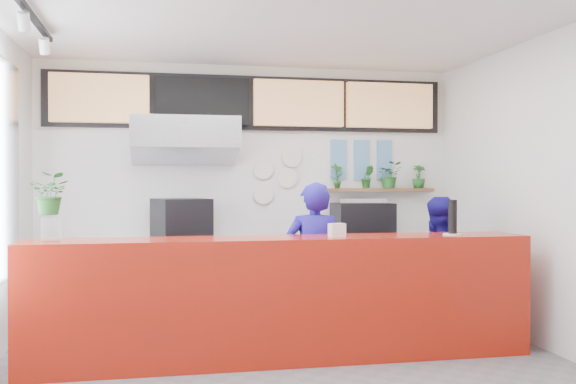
# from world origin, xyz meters

# --- Properties ---
(floor) EXTENTS (5.00, 5.00, 0.00)m
(floor) POSITION_xyz_m (0.00, 0.00, 0.00)
(floor) COLOR slate
(floor) RESTS_ON ground
(ceiling) EXTENTS (5.00, 5.00, 0.00)m
(ceiling) POSITION_xyz_m (0.00, 0.00, 3.00)
(ceiling) COLOR silver
(wall_back) EXTENTS (5.00, 0.00, 5.00)m
(wall_back) POSITION_xyz_m (0.00, 2.50, 1.50)
(wall_back) COLOR white
(wall_back) RESTS_ON ground
(wall_right) EXTENTS (0.00, 5.00, 5.00)m
(wall_right) POSITION_xyz_m (2.50, 0.00, 1.50)
(wall_right) COLOR white
(wall_right) RESTS_ON ground
(service_counter) EXTENTS (4.50, 0.60, 1.10)m
(service_counter) POSITION_xyz_m (0.00, 0.40, 0.55)
(service_counter) COLOR #A1190B
(service_counter) RESTS_ON ground
(cream_band) EXTENTS (5.00, 0.02, 0.80)m
(cream_band) POSITION_xyz_m (0.00, 2.49, 2.60)
(cream_band) COLOR beige
(cream_band) RESTS_ON wall_back
(prep_bench) EXTENTS (1.80, 0.60, 0.90)m
(prep_bench) POSITION_xyz_m (-0.80, 2.20, 0.45)
(prep_bench) COLOR #B2B5BA
(prep_bench) RESTS_ON ground
(panini_oven) EXTENTS (0.71, 0.71, 0.51)m
(panini_oven) POSITION_xyz_m (-0.84, 2.20, 1.15)
(panini_oven) COLOR black
(panini_oven) RESTS_ON prep_bench
(extraction_hood) EXTENTS (1.20, 0.70, 0.35)m
(extraction_hood) POSITION_xyz_m (-0.80, 2.15, 2.15)
(extraction_hood) COLOR #B2B5BA
(extraction_hood) RESTS_ON ceiling
(hood_lip) EXTENTS (1.20, 0.69, 0.31)m
(hood_lip) POSITION_xyz_m (-0.80, 2.15, 1.95)
(hood_lip) COLOR #B2B5BA
(hood_lip) RESTS_ON ceiling
(right_bench) EXTENTS (1.80, 0.60, 0.90)m
(right_bench) POSITION_xyz_m (1.50, 2.20, 0.45)
(right_bench) COLOR #B2B5BA
(right_bench) RESTS_ON ground
(espresso_machine) EXTENTS (0.69, 0.50, 0.44)m
(espresso_machine) POSITION_xyz_m (1.32, 2.20, 1.12)
(espresso_machine) COLOR black
(espresso_machine) RESTS_ON right_bench
(espresso_tray) EXTENTS (0.63, 0.51, 0.05)m
(espresso_tray) POSITION_xyz_m (1.32, 2.20, 1.38)
(espresso_tray) COLOR #A4A6AC
(espresso_tray) RESTS_ON espresso_machine
(herb_shelf) EXTENTS (1.40, 0.18, 0.04)m
(herb_shelf) POSITION_xyz_m (1.60, 2.40, 1.50)
(herb_shelf) COLOR brown
(herb_shelf) RESTS_ON wall_back
(menu_board_far_left) EXTENTS (1.10, 0.10, 0.55)m
(menu_board_far_left) POSITION_xyz_m (-1.75, 2.38, 2.55)
(menu_board_far_left) COLOR tan
(menu_board_far_left) RESTS_ON wall_back
(menu_board_mid_left) EXTENTS (1.10, 0.10, 0.55)m
(menu_board_mid_left) POSITION_xyz_m (-0.59, 2.38, 2.55)
(menu_board_mid_left) COLOR black
(menu_board_mid_left) RESTS_ON wall_back
(menu_board_mid_right) EXTENTS (1.10, 0.10, 0.55)m
(menu_board_mid_right) POSITION_xyz_m (0.57, 2.38, 2.55)
(menu_board_mid_right) COLOR tan
(menu_board_mid_right) RESTS_ON wall_back
(menu_board_far_right) EXTENTS (1.10, 0.10, 0.55)m
(menu_board_far_right) POSITION_xyz_m (1.73, 2.38, 2.55)
(menu_board_far_right) COLOR tan
(menu_board_far_right) RESTS_ON wall_back
(soffit) EXTENTS (4.80, 0.04, 0.65)m
(soffit) POSITION_xyz_m (0.00, 2.46, 2.55)
(soffit) COLOR black
(soffit) RESTS_ON wall_back
(track_rail) EXTENTS (0.05, 2.40, 0.04)m
(track_rail) POSITION_xyz_m (-2.10, 0.00, 2.94)
(track_rail) COLOR black
(track_rail) RESTS_ON ceiling
(dec_plate_a) EXTENTS (0.24, 0.03, 0.24)m
(dec_plate_a) POSITION_xyz_m (0.15, 2.47, 1.75)
(dec_plate_a) COLOR silver
(dec_plate_a) RESTS_ON wall_back
(dec_plate_b) EXTENTS (0.24, 0.03, 0.24)m
(dec_plate_b) POSITION_xyz_m (0.45, 2.47, 1.65)
(dec_plate_b) COLOR silver
(dec_plate_b) RESTS_ON wall_back
(dec_plate_c) EXTENTS (0.24, 0.03, 0.24)m
(dec_plate_c) POSITION_xyz_m (0.15, 2.47, 1.45)
(dec_plate_c) COLOR silver
(dec_plate_c) RESTS_ON wall_back
(dec_plate_d) EXTENTS (0.24, 0.03, 0.24)m
(dec_plate_d) POSITION_xyz_m (0.50, 2.47, 1.90)
(dec_plate_d) COLOR silver
(dec_plate_d) RESTS_ON wall_back
(photo_frame_a) EXTENTS (0.20, 0.02, 0.25)m
(photo_frame_a) POSITION_xyz_m (1.10, 2.48, 2.00)
(photo_frame_a) COLOR #598CBF
(photo_frame_a) RESTS_ON wall_back
(photo_frame_b) EXTENTS (0.20, 0.02, 0.25)m
(photo_frame_b) POSITION_xyz_m (1.40, 2.48, 2.00)
(photo_frame_b) COLOR #598CBF
(photo_frame_b) RESTS_ON wall_back
(photo_frame_c) EXTENTS (0.20, 0.02, 0.25)m
(photo_frame_c) POSITION_xyz_m (1.70, 2.48, 2.00)
(photo_frame_c) COLOR #598CBF
(photo_frame_c) RESTS_ON wall_back
(photo_frame_d) EXTENTS (0.20, 0.02, 0.25)m
(photo_frame_d) POSITION_xyz_m (1.10, 2.48, 1.75)
(photo_frame_d) COLOR #598CBF
(photo_frame_d) RESTS_ON wall_back
(photo_frame_e) EXTENTS (0.20, 0.02, 0.25)m
(photo_frame_e) POSITION_xyz_m (1.40, 2.48, 1.75)
(photo_frame_e) COLOR #598CBF
(photo_frame_e) RESTS_ON wall_back
(photo_frame_f) EXTENTS (0.20, 0.02, 0.25)m
(photo_frame_f) POSITION_xyz_m (1.70, 2.48, 1.75)
(photo_frame_f) COLOR #598CBF
(photo_frame_f) RESTS_ON wall_back
(staff_center) EXTENTS (0.65, 0.49, 1.59)m
(staff_center) POSITION_xyz_m (0.40, 0.89, 0.80)
(staff_center) COLOR navy
(staff_center) RESTS_ON ground
(staff_right) EXTENTS (0.81, 0.70, 1.44)m
(staff_right) POSITION_xyz_m (1.76, 1.04, 0.72)
(staff_right) COLOR navy
(staff_right) RESTS_ON ground
(herb_a) EXTENTS (0.19, 0.16, 0.31)m
(herb_a) POSITION_xyz_m (1.05, 2.40, 1.68)
(herb_a) COLOR #205E21
(herb_a) RESTS_ON herb_shelf
(herb_b) EXTENTS (0.17, 0.15, 0.28)m
(herb_b) POSITION_xyz_m (1.45, 2.40, 1.66)
(herb_b) COLOR #205E21
(herb_b) RESTS_ON herb_shelf
(herb_c) EXTENTS (0.34, 0.31, 0.33)m
(herb_c) POSITION_xyz_m (1.74, 2.40, 1.69)
(herb_c) COLOR #205E21
(herb_c) RESTS_ON herb_shelf
(herb_d) EXTENTS (0.18, 0.17, 0.30)m
(herb_d) POSITION_xyz_m (2.13, 2.40, 1.67)
(herb_d) COLOR #205E21
(herb_d) RESTS_ON herb_shelf
(glass_vase) EXTENTS (0.19, 0.19, 0.20)m
(glass_vase) POSITION_xyz_m (-1.97, 0.38, 1.20)
(glass_vase) COLOR silver
(glass_vase) RESTS_ON service_counter
(basil_vase) EXTENTS (0.35, 0.32, 0.35)m
(basil_vase) POSITION_xyz_m (-1.97, 0.38, 1.50)
(basil_vase) COLOR #205E21
(basil_vase) RESTS_ON glass_vase
(napkin_holder) EXTENTS (0.16, 0.12, 0.12)m
(napkin_holder) POSITION_xyz_m (0.47, 0.33, 1.16)
(napkin_holder) COLOR silver
(napkin_holder) RESTS_ON service_counter
(white_plate) EXTENTS (0.24, 0.24, 0.01)m
(white_plate) POSITION_xyz_m (1.59, 0.32, 1.11)
(white_plate) COLOR silver
(white_plate) RESTS_ON service_counter
(pepper_mill) EXTENTS (0.10, 0.10, 0.31)m
(pepper_mill) POSITION_xyz_m (1.59, 0.32, 1.27)
(pepper_mill) COLOR black
(pepper_mill) RESTS_ON white_plate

